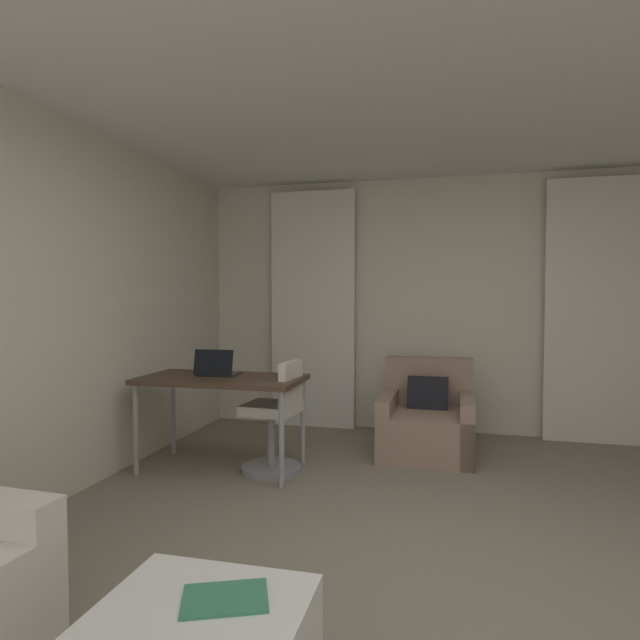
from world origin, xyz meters
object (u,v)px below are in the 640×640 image
object	(u,v)px
armchair	(427,423)
desk_chair	(276,422)
laptop	(217,370)
desk	(222,385)
magazine_open	(225,598)

from	to	relation	value
armchair	desk_chair	xyz separation A→B (m)	(-1.14, -0.79, 0.13)
laptop	desk_chair	bearing A→B (deg)	0.80
desk	magazine_open	world-z (taller)	desk
desk	laptop	bearing A→B (deg)	144.97
armchair	desk	world-z (taller)	armchair
magazine_open	laptop	bearing A→B (deg)	115.19
desk_chair	laptop	bearing A→B (deg)	-179.20
desk	desk_chair	distance (m)	0.53
laptop	magazine_open	distance (m)	2.64
desk_chair	armchair	bearing A→B (deg)	34.67
armchair	desk	distance (m)	1.84
laptop	magazine_open	world-z (taller)	laptop
desk_chair	laptop	size ratio (longest dim) A/B	2.63
desk	magazine_open	distance (m)	2.56
laptop	magazine_open	bearing A→B (deg)	-64.81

